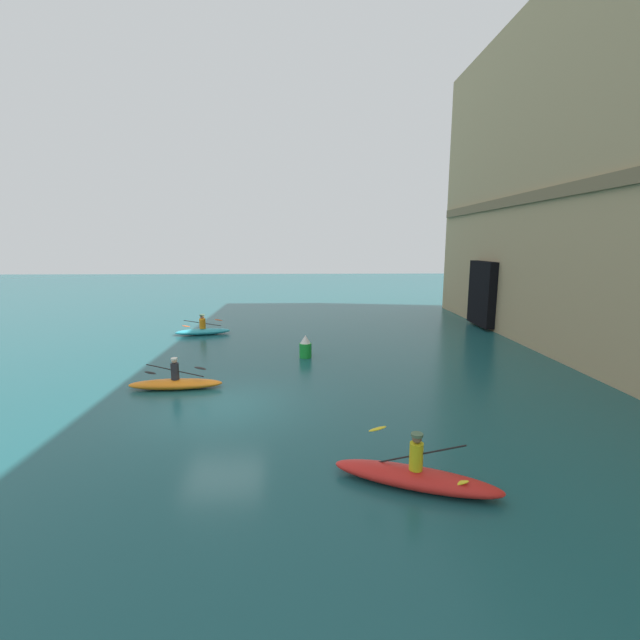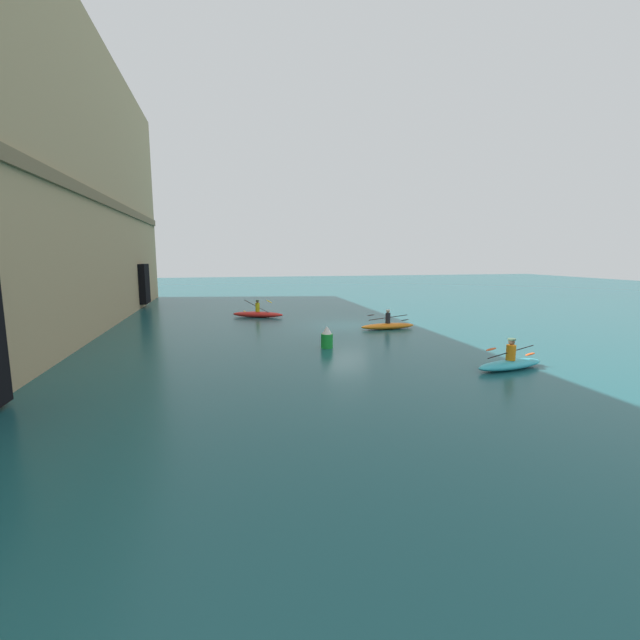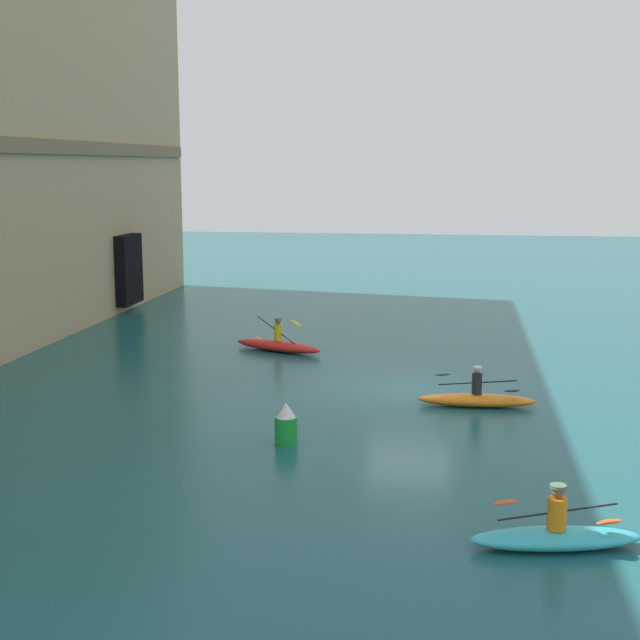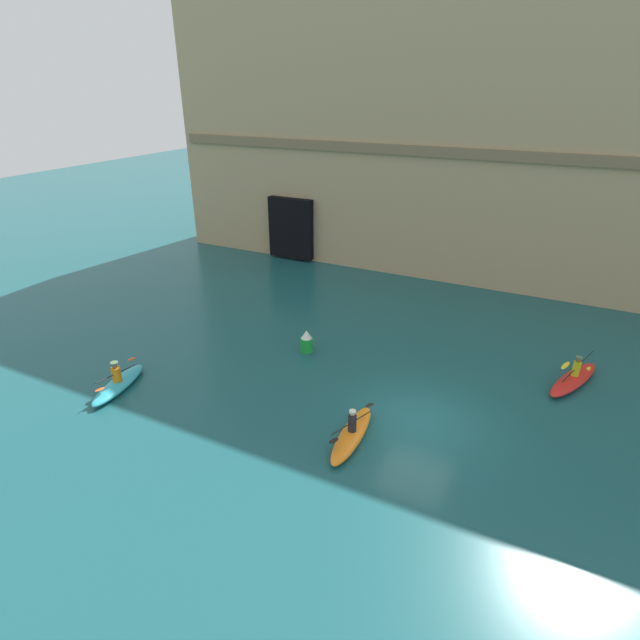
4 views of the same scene
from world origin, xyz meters
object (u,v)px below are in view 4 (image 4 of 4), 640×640
object	(u,v)px
kayak_red	(574,379)
kayak_orange	(352,434)
marker_buoy	(307,342)
kayak_cyan	(118,383)

from	to	relation	value
kayak_red	kayak_orange	size ratio (longest dim) A/B	1.09
marker_buoy	kayak_cyan	bearing A→B (deg)	-131.38
kayak_red	marker_buoy	world-z (taller)	kayak_red
kayak_cyan	kayak_red	bearing A→B (deg)	105.69
kayak_cyan	kayak_red	size ratio (longest dim) A/B	0.88
kayak_orange	kayak_cyan	bearing A→B (deg)	-85.40
kayak_orange	marker_buoy	xyz separation A→B (m)	(-4.09, 4.59, 0.26)
kayak_cyan	kayak_orange	xyz separation A→B (m)	(9.18, 1.19, -0.01)
kayak_cyan	marker_buoy	xyz separation A→B (m)	(5.10, 5.78, 0.25)
kayak_red	kayak_orange	xyz separation A→B (m)	(-6.41, -6.90, -0.02)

